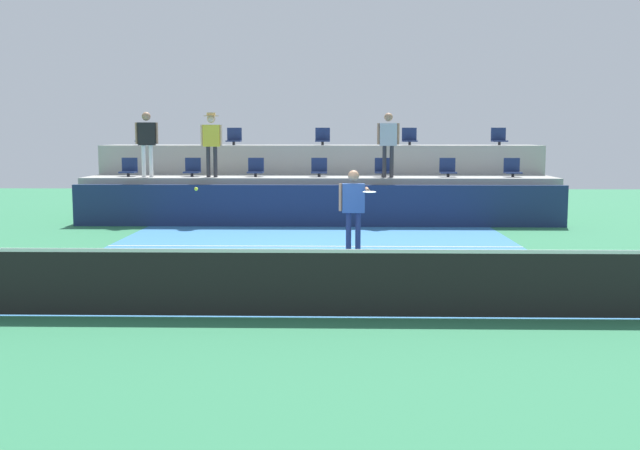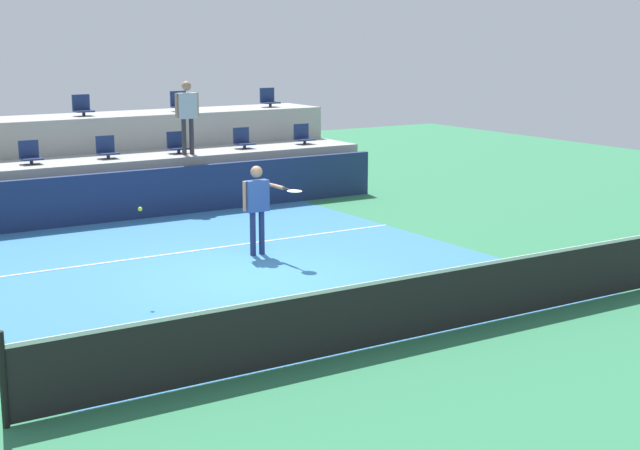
% 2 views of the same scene
% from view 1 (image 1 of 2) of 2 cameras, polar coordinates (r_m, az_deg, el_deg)
% --- Properties ---
extents(ground_plane, '(40.00, 40.00, 0.00)m').
position_cam_1_polar(ground_plane, '(13.97, -0.74, -3.09)').
color(ground_plane, '#2D754C').
extents(court_inner_paint, '(9.00, 10.00, 0.01)m').
position_cam_1_polar(court_inner_paint, '(14.95, -0.61, -2.42)').
color(court_inner_paint, teal).
rests_on(court_inner_paint, ground_plane).
extents(court_service_line, '(9.00, 0.06, 0.00)m').
position_cam_1_polar(court_service_line, '(16.33, -0.44, -1.62)').
color(court_service_line, white).
rests_on(court_service_line, ground_plane).
extents(tennis_net, '(10.48, 0.08, 1.07)m').
position_cam_1_polar(tennis_net, '(9.95, -1.59, -4.22)').
color(tennis_net, black).
rests_on(tennis_net, ground_plane).
extents(sponsor_backboard, '(13.00, 0.16, 1.10)m').
position_cam_1_polar(sponsor_backboard, '(19.84, -0.12, 1.46)').
color(sponsor_backboard, navy).
rests_on(sponsor_backboard, ground_plane).
extents(seating_tier_lower, '(13.00, 1.80, 1.25)m').
position_cam_1_polar(seating_tier_lower, '(21.13, -0.03, 1.99)').
color(seating_tier_lower, '#9E9E99').
rests_on(seating_tier_lower, ground_plane).
extents(seating_tier_upper, '(13.00, 1.80, 2.10)m').
position_cam_1_polar(seating_tier_upper, '(22.89, 0.08, 3.43)').
color(seating_tier_upper, '#9E9E99').
rests_on(seating_tier_upper, ground_plane).
extents(stadium_chair_lower_far_left, '(0.44, 0.40, 0.52)m').
position_cam_1_polar(stadium_chair_lower_far_left, '(21.80, -14.24, 4.14)').
color(stadium_chair_lower_far_left, '#2D2D33').
rests_on(stadium_chair_lower_far_left, seating_tier_lower).
extents(stadium_chair_lower_left, '(0.44, 0.40, 0.52)m').
position_cam_1_polar(stadium_chair_lower_left, '(21.39, -9.61, 4.21)').
color(stadium_chair_lower_left, '#2D2D33').
rests_on(stadium_chair_lower_left, seating_tier_lower).
extents(stadium_chair_lower_mid_left, '(0.44, 0.40, 0.52)m').
position_cam_1_polar(stadium_chair_lower_mid_left, '(21.13, -4.88, 4.25)').
color(stadium_chair_lower_mid_left, '#2D2D33').
rests_on(stadium_chair_lower_mid_left, seating_tier_lower).
extents(stadium_chair_lower_center, '(0.44, 0.40, 0.52)m').
position_cam_1_polar(stadium_chair_lower_center, '(21.01, -0.06, 4.26)').
color(stadium_chair_lower_center, '#2D2D33').
rests_on(stadium_chair_lower_center, seating_tier_lower).
extents(stadium_chair_lower_mid_right, '(0.44, 0.40, 0.52)m').
position_cam_1_polar(stadium_chair_lower_mid_right, '(21.04, 4.77, 4.24)').
color(stadium_chair_lower_mid_right, '#2D2D33').
rests_on(stadium_chair_lower_mid_right, seating_tier_lower).
extents(stadium_chair_lower_right, '(0.44, 0.40, 0.52)m').
position_cam_1_polar(stadium_chair_lower_right, '(21.22, 9.63, 4.19)').
color(stadium_chair_lower_right, '#2D2D33').
rests_on(stadium_chair_lower_right, seating_tier_lower).
extents(stadium_chair_lower_far_right, '(0.44, 0.40, 0.52)m').
position_cam_1_polar(stadium_chair_lower_far_right, '(21.55, 14.33, 4.11)').
color(stadium_chair_lower_far_right, '#2D2D33').
rests_on(stadium_chair_lower_far_right, seating_tier_lower).
extents(stadium_chair_upper_far_left, '(0.44, 0.40, 0.52)m').
position_cam_1_polar(stadium_chair_upper_far_left, '(23.52, -13.14, 6.43)').
color(stadium_chair_upper_far_left, '#2D2D33').
rests_on(stadium_chair_upper_far_left, seating_tier_upper).
extents(stadium_chair_upper_left, '(0.44, 0.40, 0.52)m').
position_cam_1_polar(stadium_chair_upper_left, '(23.00, -6.51, 6.56)').
color(stadium_chair_upper_left, '#2D2D33').
rests_on(stadium_chair_upper_left, seating_tier_upper).
extents(stadium_chair_upper_center, '(0.44, 0.40, 0.52)m').
position_cam_1_polar(stadium_chair_upper_center, '(22.79, 0.20, 6.60)').
color(stadium_chair_upper_center, '#2D2D33').
rests_on(stadium_chair_upper_center, seating_tier_upper).
extents(stadium_chair_upper_right, '(0.44, 0.40, 0.52)m').
position_cam_1_polar(stadium_chair_upper_right, '(22.88, 6.77, 6.55)').
color(stadium_chair_upper_right, '#2D2D33').
rests_on(stadium_chair_upper_right, seating_tier_upper).
extents(stadium_chair_upper_far_right, '(0.44, 0.40, 0.52)m').
position_cam_1_polar(stadium_chair_upper_far_right, '(23.29, 13.36, 6.42)').
color(stadium_chair_upper_far_right, '#2D2D33').
rests_on(stadium_chair_upper_far_right, seating_tier_upper).
extents(tennis_player, '(0.72, 1.18, 1.70)m').
position_cam_1_polar(tennis_player, '(15.26, 2.58, 1.69)').
color(tennis_player, navy).
rests_on(tennis_player, ground_plane).
extents(spectator_in_white, '(0.61, 0.28, 1.77)m').
position_cam_1_polar(spectator_in_white, '(21.25, -12.96, 6.45)').
color(spectator_in_white, white).
rests_on(spectator_in_white, seating_tier_lower).
extents(spectator_with_hat, '(0.60, 0.44, 1.76)m').
position_cam_1_polar(spectator_with_hat, '(20.89, -8.20, 6.55)').
color(spectator_with_hat, '#2D2D33').
rests_on(spectator_with_hat, seating_tier_lower).
extents(spectator_in_grey, '(0.61, 0.24, 1.75)m').
position_cam_1_polar(spectator_in_grey, '(20.64, 5.18, 6.54)').
color(spectator_in_grey, '#2D2D33').
rests_on(spectator_in_grey, seating_tier_lower).
extents(tennis_ball, '(0.07, 0.07, 0.07)m').
position_cam_1_polar(tennis_ball, '(13.96, -9.34, 2.70)').
color(tennis_ball, '#CCE033').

